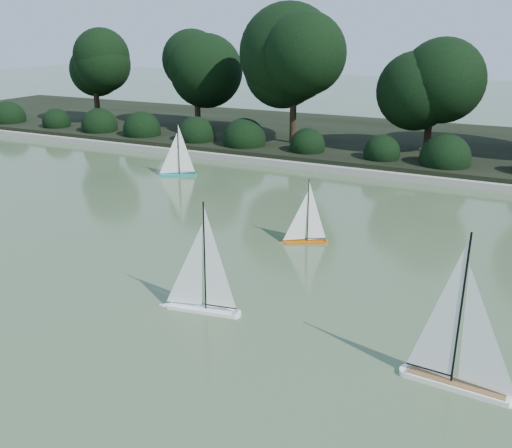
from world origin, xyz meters
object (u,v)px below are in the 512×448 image
object	(u,v)px
sailboat_white_a	(196,293)
sailboat_white_b	(468,367)
sailboat_orange	(302,233)
sailboat_teal	(175,167)

from	to	relation	value
sailboat_white_a	sailboat_white_b	xyz separation A→B (m)	(3.62, -0.29, 0.03)
sailboat_white_b	sailboat_orange	distance (m)	4.69
sailboat_white_a	sailboat_white_b	bearing A→B (deg)	-4.59
sailboat_white_b	sailboat_white_a	bearing A→B (deg)	175.41
sailboat_white_a	sailboat_teal	xyz separation A→B (m)	(-4.49, 6.19, -0.03)
sailboat_white_a	sailboat_white_b	distance (m)	3.63
sailboat_white_b	sailboat_teal	distance (m)	10.38
sailboat_orange	sailboat_teal	bearing A→B (deg)	147.26
sailboat_white_b	sailboat_orange	xyz separation A→B (m)	(-3.27, 3.37, -0.09)
sailboat_white_a	sailboat_white_b	world-z (taller)	sailboat_white_b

